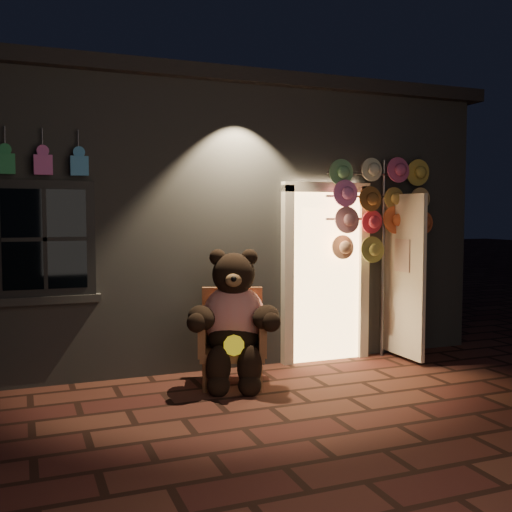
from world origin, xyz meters
TOP-DOWN VIEW (x-y plane):
  - ground at (0.00, 0.00)m, footprint 60.00×60.00m
  - shop_building at (0.00, 3.99)m, footprint 7.30×5.95m
  - wicker_armchair at (-0.05, 0.92)m, footprint 0.84×0.81m
  - teddy_bear at (-0.08, 0.80)m, footprint 1.00×0.94m
  - hat_rack at (2.00, 1.28)m, footprint 1.46×0.22m

SIDE VIEW (x-z plane):
  - ground at x=0.00m, z-range 0.00..0.00m
  - wicker_armchair at x=-0.05m, z-range 0.00..1.00m
  - teddy_bear at x=-0.08m, z-range -0.02..1.43m
  - shop_building at x=0.00m, z-range -0.02..3.49m
  - hat_rack at x=2.00m, z-range 0.66..3.16m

